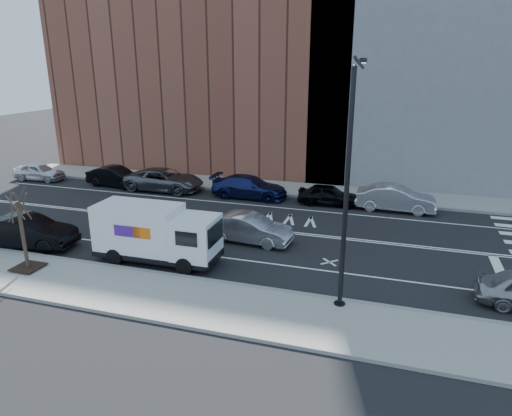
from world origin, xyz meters
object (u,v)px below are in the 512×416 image
Objects in this scene: fedex_van at (156,233)px; driving_sedan at (249,228)px; far_parked_b at (116,177)px; far_parked_a at (39,172)px.

fedex_van reaches higher than driving_sedan.
fedex_van is 1.31× the size of far_parked_b.
far_parked_b is 15.42m from driving_sedan.
far_parked_a is at bearing 97.32° from far_parked_b.
fedex_van is at bearing -126.06° from far_parked_a.
driving_sedan reaches higher than far_parked_a.
far_parked_b is at bearing 130.45° from fedex_van.
far_parked_b is at bearing 64.66° from driving_sedan.
far_parked_b is 1.01× the size of driving_sedan.
fedex_van is 1.32× the size of driving_sedan.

